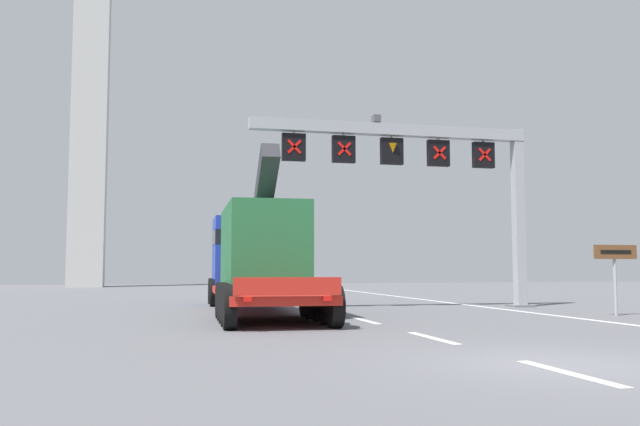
% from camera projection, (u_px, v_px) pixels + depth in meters
% --- Properties ---
extents(ground, '(112.00, 112.00, 0.00)m').
position_uv_depth(ground, '(557.00, 364.00, 10.92)').
color(ground, '#5B5B60').
extents(lane_markings, '(0.20, 38.20, 0.01)m').
position_uv_depth(lane_markings, '(342.00, 315.00, 22.27)').
color(lane_markings, silver).
rests_on(lane_markings, ground).
extents(edge_line_right, '(0.20, 63.00, 0.01)m').
position_uv_depth(edge_line_right, '(520.00, 311.00, 23.98)').
color(edge_line_right, silver).
rests_on(edge_line_right, ground).
extents(overhead_lane_gantry, '(11.36, 0.90, 7.42)m').
position_uv_depth(overhead_lane_gantry, '(426.00, 160.00, 26.42)').
color(overhead_lane_gantry, '#9EA0A5').
rests_on(overhead_lane_gantry, ground).
extents(heavy_haul_truck_red, '(3.44, 14.13, 5.30)m').
position_uv_depth(heavy_haul_truck_red, '(254.00, 256.00, 24.48)').
color(heavy_haul_truck_red, red).
rests_on(heavy_haul_truck_red, ground).
extents(tourist_info_sign_brown, '(1.57, 0.15, 2.29)m').
position_uv_depth(tourist_info_sign_brown, '(615.00, 261.00, 21.90)').
color(tourist_info_sign_brown, '#9EA0A5').
rests_on(tourist_info_sign_brown, ground).
extents(bridge_pylon_distant, '(9.00, 2.00, 41.81)m').
position_uv_depth(bridge_pylon_distant, '(92.00, 29.00, 55.88)').
color(bridge_pylon_distant, '#B7B7B2').
rests_on(bridge_pylon_distant, ground).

